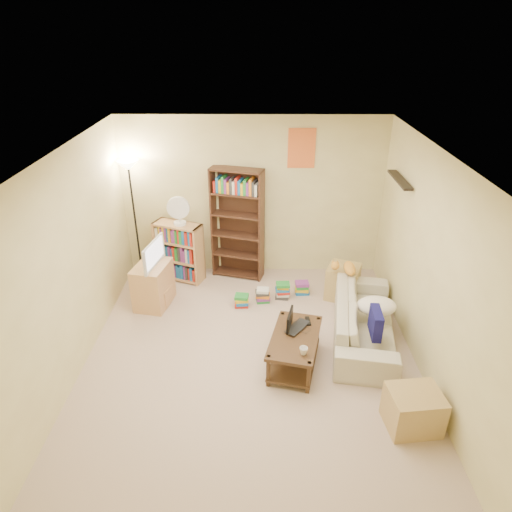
% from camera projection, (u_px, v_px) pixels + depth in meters
% --- Properties ---
extents(room, '(4.50, 4.54, 2.52)m').
position_uv_depth(room, '(250.00, 238.00, 4.86)').
color(room, '#C7AA95').
rests_on(room, ground).
extents(sofa, '(2.11, 1.33, 0.55)m').
position_uv_depth(sofa, '(364.00, 320.00, 5.83)').
color(sofa, '#BEB69D').
rests_on(sofa, ground).
extents(navy_pillow, '(0.13, 0.37, 0.32)m').
position_uv_depth(navy_pillow, '(376.00, 323.00, 5.35)').
color(navy_pillow, '#13124F').
rests_on(navy_pillow, sofa).
extents(cream_blanket, '(0.50, 0.36, 0.22)m').
position_uv_depth(cream_blanket, '(377.00, 306.00, 5.76)').
color(cream_blanket, white).
rests_on(cream_blanket, sofa).
extents(tabby_cat, '(0.43, 0.21, 0.15)m').
position_uv_depth(tabby_cat, '(347.00, 268.00, 6.34)').
color(tabby_cat, orange).
rests_on(tabby_cat, sofa).
extents(coffee_table, '(0.73, 1.05, 0.42)m').
position_uv_depth(coffee_table, '(295.00, 346.00, 5.36)').
color(coffee_table, '#482F1C').
rests_on(coffee_table, ground).
extents(laptop, '(0.59, 0.58, 0.03)m').
position_uv_depth(laptop, '(301.00, 329.00, 5.39)').
color(laptop, black).
rests_on(laptop, coffee_table).
extents(laptop_screen, '(0.09, 0.31, 0.21)m').
position_uv_depth(laptop_screen, '(290.00, 320.00, 5.36)').
color(laptop_screen, white).
rests_on(laptop_screen, laptop).
extents(mug, '(0.14, 0.14, 0.09)m').
position_uv_depth(mug, '(304.00, 351.00, 4.98)').
color(mug, white).
rests_on(mug, coffee_table).
extents(tv_remote, '(0.06, 0.17, 0.02)m').
position_uv_depth(tv_remote, '(308.00, 321.00, 5.53)').
color(tv_remote, black).
rests_on(tv_remote, coffee_table).
extents(tv_stand, '(0.54, 0.67, 0.64)m').
position_uv_depth(tv_stand, '(153.00, 285.00, 6.51)').
color(tv_stand, tan).
rests_on(tv_stand, ground).
extents(television, '(0.68, 0.34, 0.37)m').
position_uv_depth(television, '(149.00, 253.00, 6.28)').
color(television, black).
rests_on(television, tv_stand).
extents(tall_bookshelf, '(0.84, 0.47, 1.77)m').
position_uv_depth(tall_bookshelf, '(237.00, 222.00, 6.99)').
color(tall_bookshelf, '#45281A').
rests_on(tall_bookshelf, ground).
extents(short_bookshelf, '(0.79, 0.54, 0.95)m').
position_uv_depth(short_bookshelf, '(179.00, 252.00, 7.11)').
color(short_bookshelf, tan).
rests_on(short_bookshelf, ground).
extents(desk_fan, '(0.34, 0.19, 0.45)m').
position_uv_depth(desk_fan, '(178.00, 210.00, 6.74)').
color(desk_fan, white).
rests_on(desk_fan, short_bookshelf).
extents(floor_lamp, '(0.32, 0.32, 1.89)m').
position_uv_depth(floor_lamp, '(131.00, 186.00, 6.73)').
color(floor_lamp, black).
rests_on(floor_lamp, ground).
extents(side_table, '(0.57, 0.57, 0.50)m').
position_uv_depth(side_table, '(343.00, 282.00, 6.72)').
color(side_table, tan).
rests_on(side_table, ground).
extents(end_cabinet, '(0.56, 0.48, 0.43)m').
position_uv_depth(end_cabinet, '(413.00, 410.00, 4.56)').
color(end_cabinet, tan).
rests_on(end_cabinet, ground).
extents(book_stacks, '(1.11, 0.50, 0.25)m').
position_uv_depth(book_stacks, '(274.00, 293.00, 6.71)').
color(book_stacks, red).
rests_on(book_stacks, ground).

